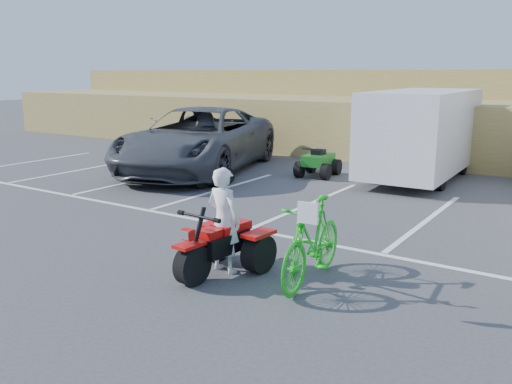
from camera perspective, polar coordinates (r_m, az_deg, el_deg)
The scene contains 11 objects.
ground at distance 8.78m, azimuth -9.63°, elevation -7.65°, with size 100.00×100.00×0.00m, color #3C3C3E.
parking_stripes at distance 11.54m, azimuth 7.50°, elevation -2.65°, with size 28.00×5.16×0.01m.
grass_embankment at distance 22.26m, azimuth 18.69°, elevation 7.80°, with size 40.00×8.50×3.10m.
red_trike_atv at distance 8.36m, azimuth -4.02°, elevation -8.55°, with size 1.18×1.58×1.02m, color #B70C0A, non-canonical shape.
rider at distance 8.21m, azimuth -3.41°, elevation -2.97°, with size 0.59×0.39×1.62m, color white.
green_dirt_bike at distance 7.87m, azimuth 5.96°, elevation -5.20°, with size 0.58×2.05×1.23m, color #14BF19.
grey_pickup at distance 16.79m, azimuth -6.10°, elevation 5.50°, with size 3.22×6.98×1.94m, color #404347.
red_car at distance 20.24m, azimuth -7.15°, elevation 5.79°, with size 1.57×3.91×1.33m, color maroon.
cargo_trailer at distance 16.12m, azimuth 17.07°, elevation 6.09°, with size 2.27×5.40×2.50m.
quad_atv_blue at distance 14.92m, azimuth -5.37°, elevation 0.86°, with size 0.98×1.31×0.85m, color navy, non-canonical shape.
quad_atv_green at distance 16.10m, azimuth 6.54°, elevation 1.69°, with size 1.01×1.35×0.88m, color #155C18, non-canonical shape.
Camera 1 is at (5.69, -5.98, 3.00)m, focal length 38.00 mm.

